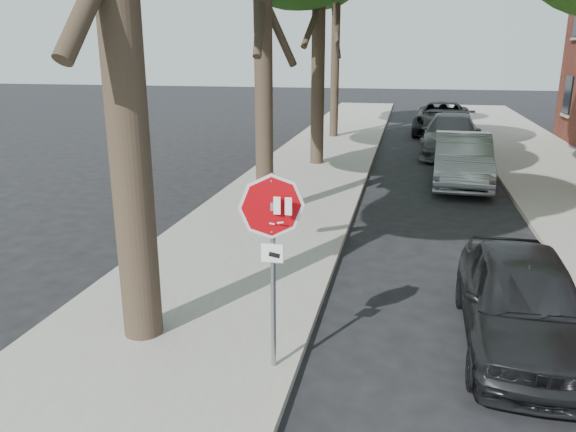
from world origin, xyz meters
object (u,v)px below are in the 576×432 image
Objects in this scene: car_a at (522,300)px; car_c at (451,135)px; stop_sign at (272,235)px; car_b at (462,160)px; car_d at (442,118)px.

car_c is at bearing 91.10° from car_a.
car_c is (0.00, 16.02, 0.11)m from car_a.
stop_sign is 0.63× the size of car_a.
stop_sign is at bearing -154.09° from car_a.
car_a is (3.30, 1.53, -1.25)m from stop_sign.
car_c reaches higher than car_b.
car_c is 6.03m from car_d.
car_b is 0.87× the size of car_c.
car_c is at bearing 92.57° from car_b.
car_a is 0.70× the size of car_d.
stop_sign reaches higher than car_c.
car_b is at bearing -85.26° from car_d.
car_b is 11.59m from car_d.
stop_sign is at bearing -93.37° from car_d.
car_c reaches higher than car_a.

